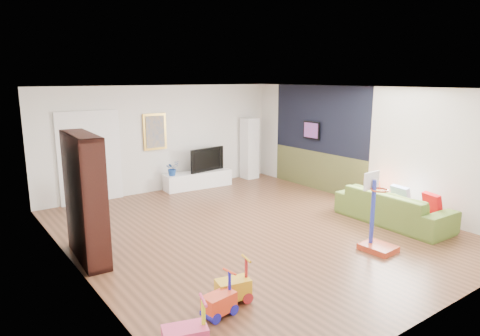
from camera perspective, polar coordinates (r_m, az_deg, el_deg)
floor at (r=8.40m, az=1.62°, el=-8.16°), size 6.50×7.50×0.00m
ceiling at (r=7.89m, az=1.74°, el=10.59°), size 6.50×7.50×0.00m
wall_back at (r=11.19m, az=-10.18°, el=3.88°), size 6.50×0.00×2.70m
wall_front at (r=5.65m, az=25.77°, el=-5.09°), size 6.50×0.00×2.70m
wall_left at (r=6.61m, az=-21.22°, el=-2.33°), size 0.00×7.50×2.70m
wall_right at (r=10.32m, az=16.12°, el=2.92°), size 0.00×7.50×2.70m
navy_accent at (r=11.15m, az=10.53°, el=6.43°), size 0.01×3.20×1.70m
olive_wainscot at (r=11.36m, az=10.27°, el=-0.37°), size 0.01×3.20×1.00m
doorway at (r=10.52m, az=-19.35°, el=1.22°), size 1.45×0.06×2.10m
painting_back at (r=11.03m, az=-11.30°, el=4.76°), size 0.62×0.06×0.92m
artwork_right at (r=11.27m, az=9.50°, el=4.99°), size 0.04×0.56×0.46m
media_console at (r=11.48m, az=-5.64°, el=-1.56°), size 1.87×0.59×0.43m
tall_cabinet at (r=12.40m, az=1.27°, el=2.63°), size 0.42×0.42×1.75m
bookshelf at (r=7.22m, az=-19.96°, el=-3.74°), size 0.45×1.42×2.05m
sofa at (r=9.17m, az=19.74°, el=-4.91°), size 0.96×2.33×0.68m
basketball_hoop at (r=7.56m, az=18.24°, el=-5.69°), size 0.50×0.59×1.35m
ride_on_yellow at (r=5.75m, az=-0.93°, el=-14.85°), size 0.49×0.36×0.59m
ride_on_orange at (r=5.47m, az=-2.80°, el=-16.64°), size 0.44×0.30×0.54m
ride_on_pink at (r=4.81m, az=-7.36°, el=-20.56°), size 0.54×0.42×0.62m
child at (r=10.02m, az=-19.52°, el=-3.03°), size 0.35×0.29×0.83m
tv at (r=11.51m, az=-4.73°, el=1.20°), size 1.11×0.31×0.63m
vase_plant at (r=11.06m, az=-9.03°, el=-0.03°), size 0.40×0.37×0.38m
pillow_left at (r=8.98m, az=24.25°, el=-4.33°), size 0.21×0.41×0.40m
pillow_center at (r=9.30m, az=20.63°, el=-3.49°), size 0.15×0.41×0.40m
pillow_right at (r=9.70m, az=17.28°, el=-2.64°), size 0.21×0.43×0.41m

